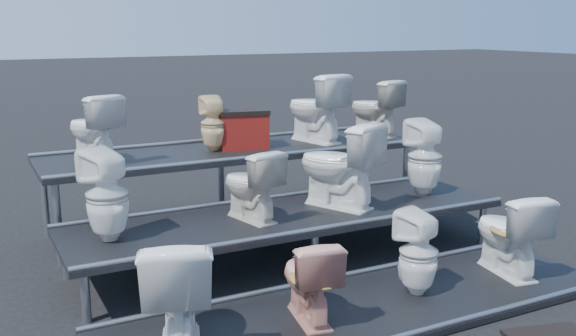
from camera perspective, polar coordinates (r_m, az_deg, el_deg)
name	(u,v)px	position (r m, az deg, el deg)	size (l,w,h in m)	color
ground	(290,259)	(6.22, 0.18, -8.12)	(80.00, 80.00, 0.00)	black
tier_front	(366,308)	(5.18, 6.96, -12.29)	(4.20, 1.20, 0.06)	black
tier_mid	(290,237)	(6.14, 0.18, -6.11)	(4.20, 1.20, 0.46)	black
tier_back	(237,186)	(7.22, -4.58, -1.63)	(4.20, 1.20, 0.86)	black
toilet_0	(177,292)	(4.39, -9.80, -10.81)	(0.46, 0.81, 0.82)	white
toilet_1	(309,278)	(4.79, 1.85, -9.76)	(0.36, 0.63, 0.64)	tan
toilet_2	(418,253)	(5.31, 11.51, -7.39)	(0.31, 0.32, 0.70)	white
toilet_3	(508,233)	(5.94, 19.00, -5.45)	(0.41, 0.72, 0.74)	white
toilet_4	(107,195)	(5.43, -15.80, -2.35)	(0.35, 0.35, 0.77)	white
toilet_5	(251,185)	(5.82, -3.35, -1.48)	(0.37, 0.64, 0.65)	beige
toilet_6	(338,165)	(6.22, 4.48, 0.31)	(0.47, 0.82, 0.84)	white
toilet_7	(425,157)	(6.83, 12.07, 0.95)	(0.35, 0.36, 0.79)	white
toilet_8	(93,128)	(6.64, -16.97, 3.40)	(0.38, 0.67, 0.68)	white
toilet_9	(213,124)	(6.98, -6.68, 3.94)	(0.27, 0.28, 0.60)	beige
toilet_10	(315,108)	(7.50, 2.41, 5.38)	(0.45, 0.78, 0.80)	white
toilet_11	(375,108)	(7.95, 7.70, 5.31)	(0.39, 0.68, 0.69)	beige
red_crate	(242,130)	(7.18, -4.08, 3.35)	(0.53, 0.42, 0.38)	maroon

